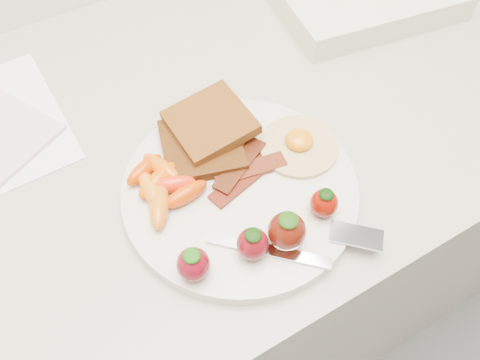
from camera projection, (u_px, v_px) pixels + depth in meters
counter at (214, 261)px, 0.99m from camera, size 2.00×0.60×0.90m
plate at (240, 189)px, 0.54m from camera, size 0.27×0.27×0.02m
toast_lower at (202, 146)px, 0.55m from camera, size 0.11×0.11×0.01m
toast_upper at (210, 122)px, 0.56m from camera, size 0.09×0.09×0.02m
fried_egg at (299, 144)px, 0.56m from camera, size 0.12×0.12×0.02m
bacon_strips at (244, 172)px, 0.54m from camera, size 0.10×0.07×0.01m
baby_carrots at (161, 185)px, 0.52m from camera, size 0.08×0.11×0.02m
strawberries at (265, 236)px, 0.47m from camera, size 0.18×0.05×0.05m
fork at (309, 243)px, 0.49m from camera, size 0.17×0.11×0.00m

